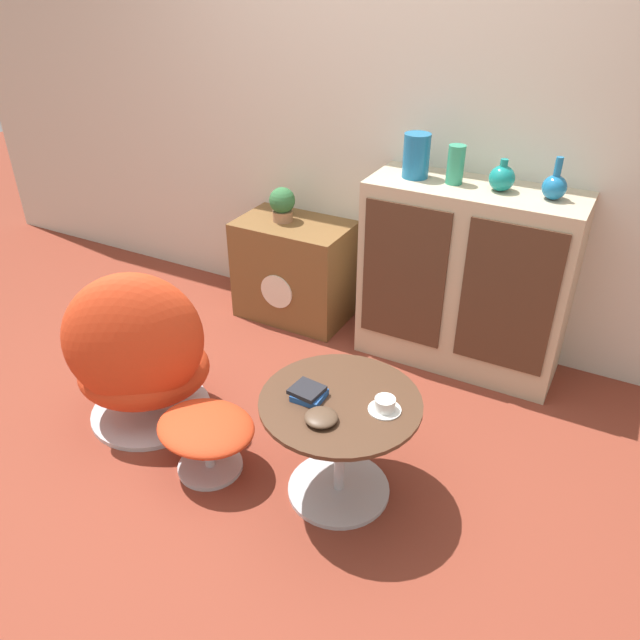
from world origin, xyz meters
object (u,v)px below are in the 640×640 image
Objects in this scene: ottoman at (206,432)px; teacup at (385,406)px; sideboard at (465,279)px; book_stack at (308,393)px; coffee_table at (340,434)px; vase_rightmost at (555,186)px; vase_leftmost at (416,156)px; egg_chair at (140,358)px; vase_inner_right at (502,178)px; potted_plant at (282,203)px; vase_inner_left at (456,165)px; bowl at (321,417)px; tv_console at (295,270)px.

ottoman is 3.44× the size of teacup.
sideboard is 7.85× the size of book_stack.
vase_rightmost reaches higher than coffee_table.
vase_leftmost is 1.41m from book_stack.
vase_rightmost reaches higher than egg_chair.
egg_chair is 5.46× the size of vase_inner_right.
book_stack is (0.88, -1.26, -0.21)m from potted_plant.
vase_inner_left is (0.57, 1.38, 0.89)m from ottoman.
coffee_table is 4.20× the size of vase_inner_right.
sideboard is 1.28× the size of egg_chair.
book_stack is at bearing -1.39° from egg_chair.
sideboard is at bearing 0.03° from potted_plant.
vase_inner_right is 1.21× the size of bowl.
potted_plant is (0.04, 1.24, 0.36)m from egg_chair.
ottoman is at bearing -127.34° from vase_rightmost.
bowl is at bearing -95.56° from sideboard.
vase_leftmost reaches higher than vase_rightmost.
ottoman is at bearing -166.47° from teacup.
bowl is at bearing -42.15° from book_stack.
vase_leftmost is 1.09× the size of potted_plant.
tv_console is (-1.05, -0.00, -0.20)m from sideboard.
vase_rightmost is at bearing 70.38° from bowl.
coffee_table is (-0.12, -1.22, -0.19)m from sideboard.
teacup is at bearing -72.52° from vase_leftmost.
tv_console reaches higher than book_stack.
egg_chair reaches higher than ottoman.
teacup reaches higher than coffee_table.
ottoman is at bearing -112.68° from vase_inner_left.
vase_inner_left reaches higher than ottoman.
vase_inner_right reaches higher than egg_chair.
potted_plant is at bearing -179.97° from sideboard.
book_stack is at bearing -166.55° from teacup.
vase_rightmost reaches higher than sideboard.
vase_inner_right reaches higher than teacup.
vase_leftmost is at bearing 74.97° from ottoman.
bowl is at bearing 0.79° from ottoman.
ottoman is at bearing -120.37° from vase_inner_right.
coffee_table is at bearing 20.29° from book_stack.
potted_plant is (-1.00, 1.22, 0.41)m from coffee_table.
vase_rightmost is (1.52, 1.24, 0.70)m from egg_chair.
egg_chair is at bearing -129.94° from vase_inner_left.
tv_console is at bearing 123.94° from bowl.
egg_chair is 6.63× the size of bowl.
teacup is 0.25m from bowl.
egg_chair is at bearing -133.12° from sideboard.
vase_rightmost reaches higher than vase_inner_right.
tv_console is at bearing 127.23° from coffee_table.
sideboard is 4.89× the size of vase_leftmost.
teacup is at bearing -47.24° from tv_console.
vase_inner_right is 0.24m from vase_rightmost.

